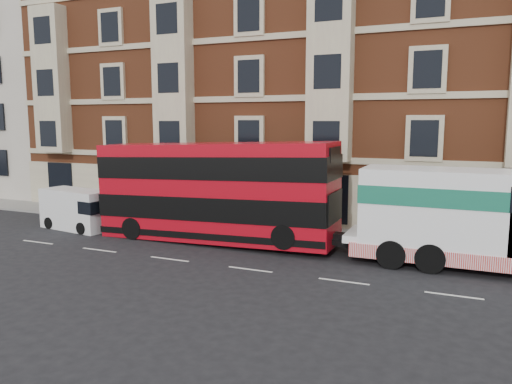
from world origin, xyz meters
TOP-DOWN VIEW (x-y plane):
  - ground at (0.00, 0.00)m, footprint 120.00×120.00m
  - sidewalk at (0.00, 7.50)m, footprint 90.00×3.00m
  - victorian_terrace at (0.50, 15.00)m, footprint 45.00×12.00m
  - cream_block at (-30.00, 14.00)m, footprint 16.00×10.00m
  - lamp_post_west at (-6.00, 6.20)m, footprint 0.35×0.15m
  - double_decker_bus at (-3.68, 3.80)m, footprint 12.56×2.88m
  - tow_truck at (8.39, 3.80)m, footprint 10.06×2.97m
  - box_van at (-12.48, 3.35)m, footprint 4.60×2.39m
  - pedestrian at (-9.26, 6.88)m, footprint 0.78×0.65m

SIDE VIEW (x-z plane):
  - ground at x=0.00m, z-range 0.00..0.00m
  - sidewalk at x=0.00m, z-range 0.00..0.15m
  - pedestrian at x=-9.26m, z-range 0.15..1.99m
  - box_van at x=-12.48m, z-range -0.02..2.27m
  - tow_truck at x=8.39m, z-range 0.13..4.32m
  - lamp_post_west at x=-6.00m, z-range 0.50..4.85m
  - double_decker_bus at x=-3.68m, z-range 0.15..5.24m
  - cream_block at x=-30.00m, z-range -0.06..16.74m
  - victorian_terrace at x=0.50m, z-range -0.13..20.27m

